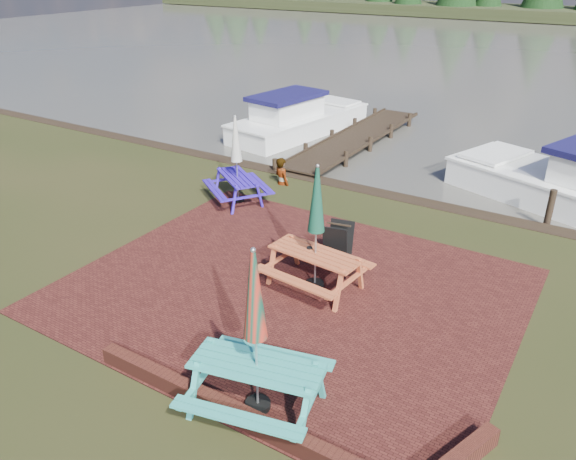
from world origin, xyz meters
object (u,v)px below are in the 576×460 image
Objects in this scene: boat_jetty at (297,120)px; chalkboard at (338,241)px; picnic_table_blue at (237,173)px; person at (282,158)px; picnic_table_red at (316,247)px; picnic_table_teal at (256,358)px; jetty at (354,139)px.

chalkboard is at bearing -44.97° from boat_jetty.
picnic_table_blue is 1.84m from person.
picnic_table_red is 1.64× the size of person.
picnic_table_blue reaches higher than chalkboard.
picnic_table_red is 1.10× the size of picnic_table_blue.
picnic_table_teal is 3.06× the size of chalkboard.
picnic_table_red is (-1.00, 3.58, -0.03)m from picnic_table_teal.
chalkboard is at bearing 90.55° from picnic_table_teal.
person is at bearing 126.08° from chalkboard.
picnic_table_blue is at bearing 150.80° from picnic_table_red.
picnic_table_teal is 14.34m from jetty.
picnic_table_red is at bearing -68.69° from jetty.
picnic_table_teal is 0.41× the size of boat_jetty.
picnic_table_teal is 9.60m from person.
chalkboard reaches higher than jetty.
picnic_table_blue reaches higher than jetty.
picnic_table_teal is at bearing -16.85° from picnic_table_blue.
person is at bearing 134.80° from picnic_table_red.
jetty is 2.72m from boat_jetty.
picnic_table_red is 2.98× the size of chalkboard.
picnic_table_red is 6.07m from person.
chalkboard is 0.10× the size of jetty.
chalkboard is 9.35m from jetty.
boat_jetty reaches higher than chalkboard.
chalkboard is 0.13× the size of boat_jetty.
picnic_table_red is at bearing 152.94° from person.
picnic_table_red reaches higher than picnic_table_blue.
picnic_table_teal is at bearing -70.17° from jetty.
picnic_table_red is at bearing -95.27° from chalkboard.
picnic_table_red is at bearing -48.09° from boat_jetty.
jetty is (-3.72, 8.57, -0.36)m from chalkboard.
picnic_table_blue is (-5.16, 6.49, -0.11)m from picnic_table_teal.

